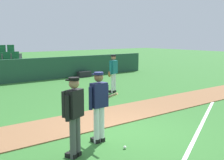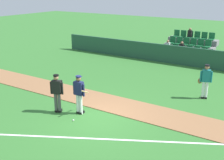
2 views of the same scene
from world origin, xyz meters
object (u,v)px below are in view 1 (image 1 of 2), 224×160
Objects in this scene: batter_navy_jersey at (99,104)px; baseball at (125,147)px; runner_teal_jersey at (113,72)px; equipment_bag at (84,74)px; umpire_home_plate at (74,112)px.

baseball is at bearing -72.56° from batter_navy_jersey.
baseball is at bearing -125.51° from runner_teal_jersey.
equipment_bag is at bearing 62.45° from baseball.
umpire_home_plate is 1.54m from baseball.
umpire_home_plate is 1.96× the size of equipment_bag.
runner_teal_jersey is (4.13, 4.75, -0.01)m from batter_navy_jersey.
equipment_bag is (5.78, 9.92, -0.79)m from batter_navy_jersey.
runner_teal_jersey is 6.79m from baseball.
umpire_home_plate is at bearing -157.38° from batter_navy_jersey.
umpire_home_plate is at bearing -134.57° from runner_teal_jersey.
equipment_bag is (1.65, 5.17, -0.78)m from runner_teal_jersey.
equipment_bag is at bearing 72.33° from runner_teal_jersey.
runner_teal_jersey is at bearing -107.67° from equipment_bag.
runner_teal_jersey is (5.06, 5.14, -0.04)m from umpire_home_plate.
umpire_home_plate is 23.78× the size of baseball.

